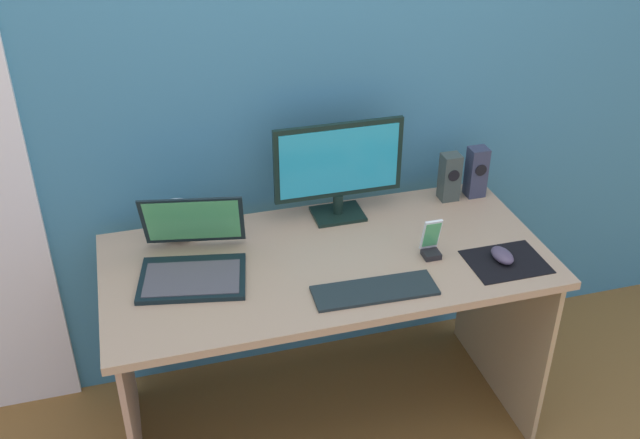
{
  "coord_description": "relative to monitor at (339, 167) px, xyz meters",
  "views": [
    {
      "loc": [
        -0.56,
        -1.92,
        2.09
      ],
      "look_at": [
        -0.03,
        -0.02,
        0.9
      ],
      "focal_mm": 41.24,
      "sensor_mm": 36.0,
      "label": 1
    }
  ],
  "objects": [
    {
      "name": "keyboard_external",
      "position": [
        -0.02,
        -0.47,
        -0.19
      ],
      "size": [
        0.39,
        0.14,
        0.01
      ],
      "primitive_type": "cube",
      "rotation": [
        0.0,
        0.0,
        -0.04
      ],
      "color": "#1D2829",
      "rests_on": "desk"
    },
    {
      "name": "mouse",
      "position": [
        0.43,
        -0.42,
        -0.17
      ],
      "size": [
        0.07,
        0.1,
        0.04
      ],
      "primitive_type": "ellipsoid",
      "rotation": [
        0.0,
        0.0,
        0.06
      ],
      "color": "#4C4155",
      "rests_on": "mousepad"
    },
    {
      "name": "phone_in_dock",
      "position": [
        0.22,
        -0.33,
        -0.15
      ],
      "size": [
        0.06,
        0.06,
        0.14
      ],
      "color": "black",
      "rests_on": "desk"
    },
    {
      "name": "mousepad",
      "position": [
        0.44,
        -0.43,
        -0.19
      ],
      "size": [
        0.25,
        0.2,
        0.0
      ],
      "primitive_type": "cube",
      "color": "black",
      "rests_on": "desk"
    },
    {
      "name": "laptop",
      "position": [
        -0.54,
        -0.21,
        -0.15
      ],
      "size": [
        0.39,
        0.39,
        0.23
      ],
      "color": "black",
      "rests_on": "desk"
    },
    {
      "name": "desk",
      "position": [
        -0.11,
        -0.25,
        -0.35
      ],
      "size": [
        1.46,
        0.7,
        0.74
      ],
      "color": "tan",
      "rests_on": "ground_plane"
    },
    {
      "name": "speaker_right",
      "position": [
        0.54,
        0.01,
        -0.1
      ],
      "size": [
        0.07,
        0.07,
        0.19
      ],
      "color": "#30364C",
      "rests_on": "desk"
    },
    {
      "name": "ground_plane",
      "position": [
        -0.11,
        -0.25,
        -0.93
      ],
      "size": [
        8.0,
        8.0,
        0.0
      ],
      "primitive_type": "plane",
      "color": "brown"
    },
    {
      "name": "wall_back",
      "position": [
        -0.11,
        0.19,
        0.32
      ],
      "size": [
        6.0,
        0.04,
        2.5
      ],
      "primitive_type": "cube",
      "color": "teal",
      "rests_on": "ground_plane"
    },
    {
      "name": "speaker_near_monitor",
      "position": [
        0.43,
        0.01,
        -0.1
      ],
      "size": [
        0.07,
        0.07,
        0.18
      ],
      "color": "#38443E",
      "rests_on": "desk"
    },
    {
      "name": "monitor",
      "position": [
        0.0,
        0.0,
        0.0
      ],
      "size": [
        0.46,
        0.14,
        0.36
      ],
      "color": "black",
      "rests_on": "desk"
    },
    {
      "name": "fishbowl",
      "position": [
        -0.56,
        0.02,
        -0.13
      ],
      "size": [
        0.14,
        0.14,
        0.14
      ],
      "primitive_type": "sphere",
      "color": "silver",
      "rests_on": "desk"
    }
  ]
}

